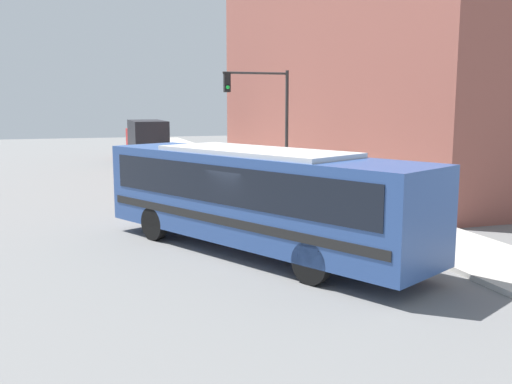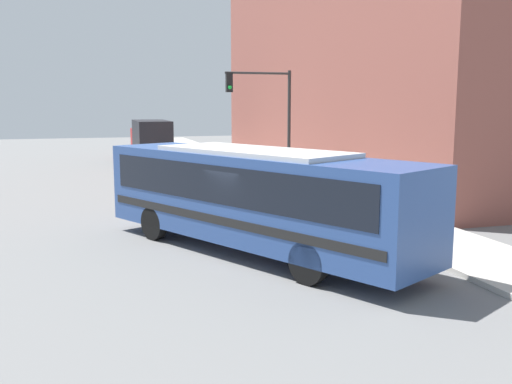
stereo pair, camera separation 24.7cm
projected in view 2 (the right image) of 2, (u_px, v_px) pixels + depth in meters
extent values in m
plane|color=slate|center=(247.00, 253.00, 16.59)|extent=(120.00, 120.00, 0.00)
cube|color=#B7B2A8|center=(251.00, 169.00, 37.22)|extent=(3.09, 70.00, 0.14)
cube|color=brown|center=(343.00, 69.00, 33.81)|extent=(6.00, 30.06, 12.69)
cube|color=#2D4C8C|center=(253.00, 196.00, 16.39)|extent=(7.33, 10.93, 2.46)
cube|color=black|center=(253.00, 181.00, 16.33)|extent=(6.95, 10.16, 1.05)
cube|color=black|center=(253.00, 215.00, 16.48)|extent=(7.16, 10.55, 0.24)
cube|color=silver|center=(253.00, 152.00, 16.20)|extent=(4.85, 6.44, 0.16)
cylinder|color=black|center=(207.00, 214.00, 19.74)|extent=(0.74, 1.07, 1.06)
cylinder|color=black|center=(154.00, 223.00, 18.21)|extent=(0.74, 1.07, 1.06)
cylinder|color=black|center=(362.00, 247.00, 15.20)|extent=(0.74, 1.07, 1.06)
cylinder|color=black|center=(308.00, 263.00, 13.67)|extent=(0.74, 1.07, 1.06)
cube|color=black|center=(152.00, 138.00, 42.39)|extent=(2.37, 5.99, 2.63)
cube|color=#B21919|center=(146.00, 140.00, 46.38)|extent=(2.25, 2.33, 1.86)
cylinder|color=black|center=(134.00, 152.00, 45.83)|extent=(0.25, 0.90, 0.90)
cylinder|color=black|center=(140.00, 158.00, 41.23)|extent=(0.25, 0.90, 0.90)
cylinder|color=gold|center=(334.00, 201.00, 22.84)|extent=(0.23, 0.23, 0.61)
sphere|color=gold|center=(334.00, 192.00, 22.78)|extent=(0.22, 0.22, 0.22)
cylinder|color=gold|center=(335.00, 201.00, 22.72)|extent=(0.10, 0.14, 0.10)
cylinder|color=#2D2D2D|center=(289.00, 130.00, 27.82)|extent=(0.16, 0.16, 5.75)
cylinder|color=#2D2D2D|center=(258.00, 73.00, 26.94)|extent=(3.20, 0.11, 0.11)
cube|color=black|center=(229.00, 82.00, 26.60)|extent=(0.30, 0.24, 0.90)
sphere|color=#19D83F|center=(230.00, 87.00, 26.51)|extent=(0.18, 0.18, 0.18)
cylinder|color=#2D2D2D|center=(290.00, 180.00, 27.55)|extent=(0.06, 0.06, 1.07)
cylinder|color=#4C4C51|center=(290.00, 166.00, 27.45)|extent=(0.14, 0.14, 0.22)
cylinder|color=#47382D|center=(311.00, 183.00, 27.17)|extent=(0.28, 0.28, 0.85)
cylinder|color=#338C4C|center=(311.00, 167.00, 27.05)|extent=(0.34, 0.34, 0.71)
sphere|color=tan|center=(311.00, 157.00, 26.98)|extent=(0.23, 0.23, 0.23)
cylinder|color=#47382D|center=(275.00, 172.00, 31.59)|extent=(0.28, 0.28, 0.85)
cylinder|color=#338C4C|center=(275.00, 158.00, 31.47)|extent=(0.34, 0.34, 0.71)
sphere|color=tan|center=(275.00, 149.00, 31.40)|extent=(0.23, 0.23, 0.23)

